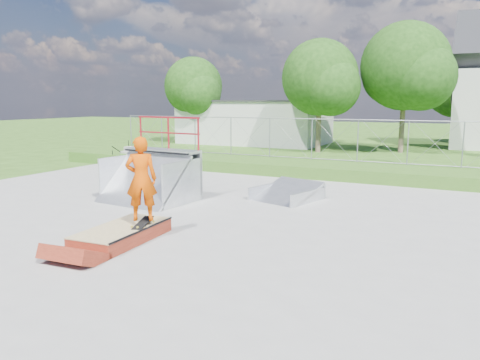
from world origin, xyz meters
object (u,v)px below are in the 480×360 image
object	(u,v)px
grind_box	(122,234)
quarter_pipe	(147,160)
skater	(141,182)
flat_bank_ramp	(286,192)

from	to	relation	value
grind_box	quarter_pipe	size ratio (longest dim) A/B	0.92
grind_box	skater	size ratio (longest dim) A/B	1.28
grind_box	flat_bank_ramp	bearing A→B (deg)	70.19
quarter_pipe	skater	bearing A→B (deg)	-49.16
flat_bank_ramp	skater	bearing A→B (deg)	-87.66
quarter_pipe	skater	world-z (taller)	quarter_pipe
quarter_pipe	flat_bank_ramp	world-z (taller)	quarter_pipe
flat_bank_ramp	skater	world-z (taller)	skater
quarter_pipe	flat_bank_ramp	distance (m)	4.38
quarter_pipe	flat_bank_ramp	bearing A→B (deg)	33.54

